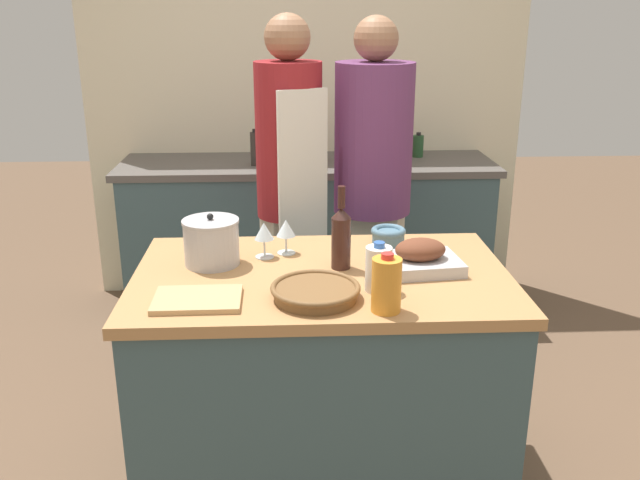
{
  "coord_description": "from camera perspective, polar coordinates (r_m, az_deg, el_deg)",
  "views": [
    {
      "loc": [
        -0.11,
        -2.23,
        1.77
      ],
      "look_at": [
        0.0,
        0.12,
        0.96
      ],
      "focal_mm": 38.0,
      "sensor_mm": 36.0,
      "label": 1
    }
  ],
  "objects": [
    {
      "name": "condiment_bottle_short",
      "position": [
        3.95,
        0.18,
        7.53
      ],
      "size": [
        0.05,
        0.05,
        0.15
      ],
      "color": "#332D28",
      "rests_on": "back_counter"
    },
    {
      "name": "condiment_bottle_tall",
      "position": [
        3.88,
        -5.53,
        7.67
      ],
      "size": [
        0.05,
        0.05,
        0.21
      ],
      "color": "#332D28",
      "rests_on": "back_counter"
    },
    {
      "name": "person_cook_guest",
      "position": [
        3.25,
        4.42,
        4.55
      ],
      "size": [
        0.37,
        0.37,
        1.74
      ],
      "rotation": [
        0.0,
        0.0,
        -0.34
      ],
      "color": "beige",
      "rests_on": "ground_plane"
    },
    {
      "name": "mixing_bowl",
      "position": [
        2.69,
        5.77,
        0.4
      ],
      "size": [
        0.14,
        0.14,
        0.07
      ],
      "color": "slate",
      "rests_on": "kitchen_island"
    },
    {
      "name": "stock_pot",
      "position": [
        2.49,
        -9.12,
        -0.16
      ],
      "size": [
        0.21,
        0.21,
        0.19
      ],
      "color": "#B7B7BC",
      "rests_on": "kitchen_island"
    },
    {
      "name": "wine_glass_right",
      "position": [
        2.57,
        -2.89,
        0.9
      ],
      "size": [
        0.07,
        0.07,
        0.13
      ],
      "color": "silver",
      "rests_on": "kitchen_island"
    },
    {
      "name": "milk_jug",
      "position": [
        2.24,
        4.95,
        -2.41
      ],
      "size": [
        0.09,
        0.09,
        0.17
      ],
      "color": "white",
      "rests_on": "kitchen_island"
    },
    {
      "name": "stand_mixer",
      "position": [
        3.9,
        4.02,
        8.29
      ],
      "size": [
        0.18,
        0.14,
        0.32
      ],
      "color": "#B22323",
      "rests_on": "back_counter"
    },
    {
      "name": "back_wall",
      "position": [
        4.26,
        -1.25,
        12.3
      ],
      "size": [
        2.68,
        0.1,
        2.55
      ],
      "color": "beige",
      "rests_on": "ground_plane"
    },
    {
      "name": "wine_bottle_green",
      "position": [
        2.41,
        1.79,
        0.31
      ],
      "size": [
        0.07,
        0.07,
        0.3
      ],
      "color": "#381E19",
      "rests_on": "kitchen_island"
    },
    {
      "name": "wicker_basket",
      "position": [
        2.19,
        -0.39,
        -4.34
      ],
      "size": [
        0.29,
        0.29,
        0.05
      ],
      "color": "brown",
      "rests_on": "kitchen_island"
    },
    {
      "name": "juice_jug",
      "position": [
        2.09,
        5.61,
        -3.76
      ],
      "size": [
        0.09,
        0.09,
        0.19
      ],
      "color": "orange",
      "rests_on": "kitchen_island"
    },
    {
      "name": "condiment_bottle_extra",
      "position": [
        4.14,
        8.26,
        7.85
      ],
      "size": [
        0.06,
        0.06,
        0.15
      ],
      "color": "#234C28",
      "rests_on": "back_counter"
    },
    {
      "name": "wine_glass_left",
      "position": [
        2.53,
        -4.73,
        0.63
      ],
      "size": [
        0.07,
        0.07,
        0.14
      ],
      "color": "silver",
      "rests_on": "kitchen_island"
    },
    {
      "name": "roasting_pan",
      "position": [
        2.44,
        8.41,
        -1.53
      ],
      "size": [
        0.3,
        0.25,
        0.12
      ],
      "color": "#BCBCC1",
      "rests_on": "kitchen_island"
    },
    {
      "name": "person_cook_aproned",
      "position": [
        3.16,
        -2.55,
        4.59
      ],
      "size": [
        0.32,
        0.34,
        1.75
      ],
      "rotation": [
        0.0,
        0.0,
        0.43
      ],
      "color": "beige",
      "rests_on": "ground_plane"
    },
    {
      "name": "ground_plane",
      "position": [
        2.85,
        0.13,
        -19.38
      ],
      "size": [
        12.0,
        12.0,
        0.0
      ],
      "primitive_type": "plane",
      "color": "brown"
    },
    {
      "name": "kitchen_island",
      "position": [
        2.6,
        0.14,
        -11.76
      ],
      "size": [
        1.33,
        0.83,
        0.88
      ],
      "color": "#3D565B",
      "rests_on": "ground_plane"
    },
    {
      "name": "back_counter",
      "position": [
        4.09,
        -1.03,
        0.32
      ],
      "size": [
        2.18,
        0.6,
        0.92
      ],
      "color": "#3D565B",
      "rests_on": "ground_plane"
    },
    {
      "name": "cutting_board",
      "position": [
        2.2,
        -10.28,
        -4.95
      ],
      "size": [
        0.28,
        0.2,
        0.02
      ],
      "color": "tan",
      "rests_on": "kitchen_island"
    }
  ]
}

